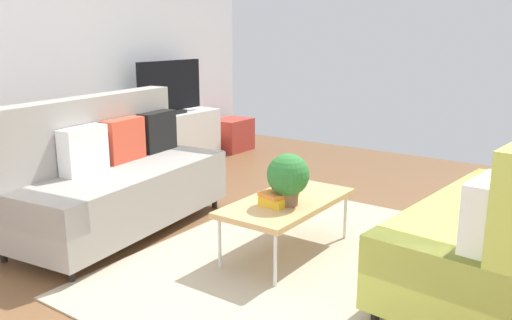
# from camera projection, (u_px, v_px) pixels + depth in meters

# --- Properties ---
(ground_plane) EXTENTS (7.68, 7.68, 0.00)m
(ground_plane) POSITION_uv_depth(u_px,v_px,m) (260.00, 254.00, 3.94)
(ground_plane) COLOR brown
(wall_far) EXTENTS (6.40, 0.12, 2.90)m
(wall_far) POSITION_uv_depth(u_px,v_px,m) (26.00, 49.00, 5.18)
(wall_far) COLOR silver
(wall_far) RESTS_ON ground_plane
(area_rug) EXTENTS (2.90, 2.20, 0.01)m
(area_rug) POSITION_uv_depth(u_px,v_px,m) (306.00, 262.00, 3.81)
(area_rug) COLOR tan
(area_rug) RESTS_ON ground_plane
(couch_beige) EXTENTS (1.99, 1.07, 1.10)m
(couch_beige) POSITION_uv_depth(u_px,v_px,m) (114.00, 177.00, 4.34)
(couch_beige) COLOR gray
(couch_beige) RESTS_ON ground_plane
(couch_green) EXTENTS (1.97, 1.01, 1.10)m
(couch_green) POSITION_uv_depth(u_px,v_px,m) (505.00, 226.00, 3.28)
(couch_green) COLOR #C1CC51
(couch_green) RESTS_ON ground_plane
(coffee_table) EXTENTS (1.10, 0.56, 0.42)m
(coffee_table) POSITION_uv_depth(u_px,v_px,m) (287.00, 203.00, 3.87)
(coffee_table) COLOR tan
(coffee_table) RESTS_ON ground_plane
(tv_console) EXTENTS (1.40, 0.44, 0.64)m
(tv_console) POSITION_uv_depth(u_px,v_px,m) (171.00, 140.00, 6.51)
(tv_console) COLOR silver
(tv_console) RESTS_ON ground_plane
(tv) EXTENTS (1.00, 0.20, 0.64)m
(tv) POSITION_uv_depth(u_px,v_px,m) (170.00, 88.00, 6.35)
(tv) COLOR black
(tv) RESTS_ON tv_console
(storage_trunk) EXTENTS (0.52, 0.40, 0.44)m
(storage_trunk) POSITION_uv_depth(u_px,v_px,m) (232.00, 135.00, 7.35)
(storage_trunk) COLOR #B2382D
(storage_trunk) RESTS_ON ground_plane
(potted_plant) EXTENTS (0.30, 0.30, 0.37)m
(potted_plant) POSITION_uv_depth(u_px,v_px,m) (288.00, 176.00, 3.70)
(potted_plant) COLOR brown
(potted_plant) RESTS_ON coffee_table
(table_book_0) EXTENTS (0.25, 0.19, 0.04)m
(table_book_0) POSITION_uv_depth(u_px,v_px,m) (278.00, 202.00, 3.77)
(table_book_0) COLOR gold
(table_book_0) RESTS_ON coffee_table
(table_book_1) EXTENTS (0.25, 0.20, 0.03)m
(table_book_1) POSITION_uv_depth(u_px,v_px,m) (278.00, 197.00, 3.76)
(table_book_1) COLOR gold
(table_book_1) RESTS_ON table_book_0
(table_book_2) EXTENTS (0.28, 0.23, 0.03)m
(table_book_2) POSITION_uv_depth(u_px,v_px,m) (278.00, 193.00, 3.75)
(table_book_2) COLOR orange
(table_book_2) RESTS_ON table_book_1
(vase_0) EXTENTS (0.13, 0.13, 0.18)m
(vase_0) POSITION_uv_depth(u_px,v_px,m) (130.00, 112.00, 5.99)
(vase_0) COLOR #33B29E
(vase_0) RESTS_ON tv_console
(vase_1) EXTENTS (0.08, 0.08, 0.17)m
(vase_1) POSITION_uv_depth(u_px,v_px,m) (143.00, 110.00, 6.14)
(vase_1) COLOR silver
(vase_1) RESTS_ON tv_console
(bottle_0) EXTENTS (0.06, 0.06, 0.18)m
(bottle_0) POSITION_uv_depth(u_px,v_px,m) (157.00, 109.00, 6.20)
(bottle_0) COLOR red
(bottle_0) RESTS_ON tv_console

